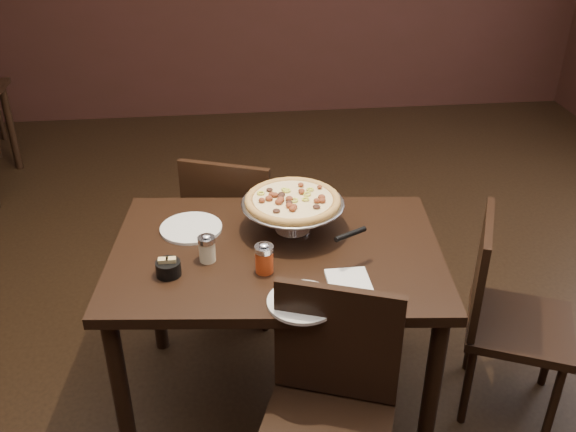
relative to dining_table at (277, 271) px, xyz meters
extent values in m
cube|color=black|center=(0.00, 0.02, -0.68)|extent=(6.00, 7.00, 0.02)
cube|color=black|center=(0.00, 0.00, 0.08)|extent=(1.32, 0.95, 0.04)
cylinder|color=black|center=(-0.59, -0.29, -0.31)|extent=(0.06, 0.06, 0.73)
cylinder|color=black|center=(0.52, -0.41, -0.31)|extent=(0.06, 0.06, 0.73)
cylinder|color=black|center=(-0.52, 0.41, -0.31)|extent=(0.06, 0.06, 0.73)
cylinder|color=black|center=(0.59, 0.29, -0.31)|extent=(0.06, 0.06, 0.73)
cylinder|color=black|center=(-1.71, 2.54, -0.35)|extent=(0.05, 0.05, 0.65)
cylinder|color=silver|center=(0.08, 0.13, 0.11)|extent=(0.14, 0.14, 0.01)
cylinder|color=silver|center=(0.08, 0.13, 0.16)|extent=(0.03, 0.03, 0.11)
cylinder|color=silver|center=(0.08, 0.13, 0.22)|extent=(0.10, 0.10, 0.01)
cylinder|color=#A8A8AD|center=(0.08, 0.13, 0.23)|extent=(0.39, 0.39, 0.01)
torus|color=#A8A8AD|center=(0.08, 0.13, 0.23)|extent=(0.40, 0.40, 0.01)
cylinder|color=#A77132|center=(0.08, 0.13, 0.24)|extent=(0.36, 0.36, 0.01)
torus|color=#A77132|center=(0.08, 0.13, 0.24)|extent=(0.37, 0.37, 0.03)
cylinder|color=#E0B87B|center=(0.08, 0.13, 0.24)|extent=(0.31, 0.31, 0.01)
cylinder|color=beige|center=(-0.26, -0.05, 0.14)|extent=(0.06, 0.06, 0.08)
cylinder|color=silver|center=(-0.26, -0.05, 0.19)|extent=(0.06, 0.06, 0.02)
ellipsoid|color=silver|center=(-0.26, -0.05, 0.21)|extent=(0.03, 0.03, 0.01)
cylinder|color=#9B2B0E|center=(-0.06, -0.14, 0.15)|extent=(0.06, 0.06, 0.09)
cylinder|color=silver|center=(-0.06, -0.14, 0.20)|extent=(0.07, 0.07, 0.02)
ellipsoid|color=silver|center=(-0.06, -0.14, 0.22)|extent=(0.04, 0.04, 0.01)
cylinder|color=black|center=(-0.39, -0.12, 0.13)|extent=(0.09, 0.09, 0.05)
cube|color=tan|center=(-0.41, -0.12, 0.14)|extent=(0.03, 0.02, 0.06)
cube|color=tan|center=(-0.38, -0.12, 0.14)|extent=(0.03, 0.02, 0.06)
cube|color=silver|center=(0.23, -0.25, 0.11)|extent=(0.15, 0.15, 0.02)
cylinder|color=silver|center=(-0.32, 0.18, 0.11)|extent=(0.24, 0.24, 0.01)
cylinder|color=silver|center=(0.06, -0.34, 0.11)|extent=(0.24, 0.24, 0.01)
cone|color=silver|center=(0.25, -0.14, 0.23)|extent=(0.17, 0.17, 0.00)
cylinder|color=black|center=(0.25, -0.14, 0.23)|extent=(0.13, 0.09, 0.03)
cube|color=black|center=(-0.11, 0.69, -0.24)|extent=(0.54, 0.54, 0.04)
cube|color=black|center=(-0.18, 0.51, 0.00)|extent=(0.40, 0.18, 0.44)
cylinder|color=black|center=(0.10, 0.79, -0.47)|extent=(0.04, 0.04, 0.41)
cylinder|color=black|center=(-0.21, 0.91, -0.47)|extent=(0.04, 0.04, 0.41)
cylinder|color=black|center=(-0.02, 0.47, -0.47)|extent=(0.04, 0.04, 0.41)
cylinder|color=black|center=(-0.33, 0.59, -0.47)|extent=(0.04, 0.04, 0.41)
cube|color=black|center=(0.16, -0.44, 0.01)|extent=(0.40, 0.17, 0.44)
cube|color=black|center=(0.97, -0.12, -0.26)|extent=(0.54, 0.54, 0.04)
cube|color=black|center=(0.80, -0.05, -0.01)|extent=(0.19, 0.39, 0.43)
cylinder|color=black|center=(1.06, -0.34, -0.47)|extent=(0.03, 0.03, 0.40)
cylinder|color=black|center=(1.19, -0.04, -0.47)|extent=(0.03, 0.03, 0.40)
cylinder|color=black|center=(0.75, -0.21, -0.47)|extent=(0.03, 0.03, 0.40)
cylinder|color=black|center=(0.89, 0.09, -0.47)|extent=(0.03, 0.03, 0.40)
camera|label=1|loc=(-0.18, -2.03, 1.41)|focal=40.00mm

